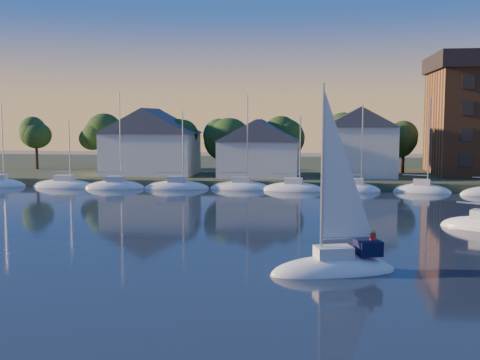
% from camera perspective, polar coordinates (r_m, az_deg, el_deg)
% --- Properties ---
extents(ground, '(260.00, 260.00, 0.00)m').
position_cam_1_polar(ground, '(28.92, 1.98, -13.07)').
color(ground, black).
rests_on(ground, ground).
extents(shoreline_land, '(160.00, 50.00, 2.00)m').
position_cam_1_polar(shoreline_land, '(102.66, 6.18, 0.73)').
color(shoreline_land, '#323F25').
rests_on(shoreline_land, ground).
extents(wooden_dock, '(120.00, 3.00, 1.00)m').
position_cam_1_polar(wooden_dock, '(79.80, 5.73, -0.78)').
color(wooden_dock, brown).
rests_on(wooden_dock, ground).
extents(clubhouse_west, '(13.65, 9.45, 9.64)m').
position_cam_1_polar(clubhouse_west, '(88.76, -8.46, 3.71)').
color(clubhouse_west, silver).
rests_on(clubhouse_west, shoreline_land).
extents(clubhouse_centre, '(11.55, 8.40, 8.08)m').
position_cam_1_polar(clubhouse_centre, '(84.74, 1.82, 3.13)').
color(clubhouse_centre, silver).
rests_on(clubhouse_centre, shoreline_land).
extents(clubhouse_east, '(10.50, 8.40, 9.80)m').
position_cam_1_polar(clubhouse_east, '(86.42, 11.25, 3.64)').
color(clubhouse_east, silver).
rests_on(clubhouse_east, shoreline_land).
extents(tree_line, '(93.40, 5.40, 8.90)m').
position_cam_1_polar(tree_line, '(90.22, 7.30, 4.56)').
color(tree_line, '#342017').
rests_on(tree_line, shoreline_land).
extents(moored_fleet, '(95.50, 2.40, 12.05)m').
position_cam_1_polar(moored_fleet, '(76.77, 8.64, -1.02)').
color(moored_fleet, white).
rests_on(moored_fleet, ground).
extents(hero_sailboat, '(8.25, 4.79, 12.52)m').
position_cam_1_polar(hero_sailboat, '(37.24, 9.04, -7.89)').
color(hero_sailboat, white).
rests_on(hero_sailboat, ground).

